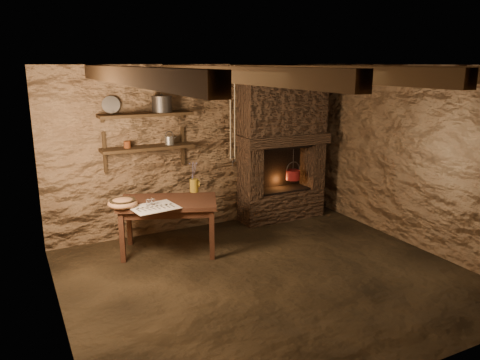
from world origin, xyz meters
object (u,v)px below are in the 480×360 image
work_table (169,224)px  red_pot (293,174)px  stoneware_jug (194,179)px  wooden_bowl (123,203)px  iron_stockpot (162,105)px

work_table → red_pot: 2.29m
work_table → stoneware_jug: bearing=49.2°
stoneware_jug → red_pot: 1.78m
wooden_bowl → iron_stockpot: size_ratio=1.38×
stoneware_jug → iron_stockpot: iron_stockpot is taller
work_table → iron_stockpot: size_ratio=5.29×
iron_stockpot → red_pot: (2.06, -0.12, -1.16)m
wooden_bowl → red_pot: bearing=9.8°
wooden_bowl → red_pot: (2.80, 0.48, -0.04)m
work_table → stoneware_jug: size_ratio=3.42×
work_table → red_pot: (2.22, 0.47, 0.33)m
wooden_bowl → iron_stockpot: (0.74, 0.60, 1.12)m
wooden_bowl → red_pot: red_pot is taller
iron_stockpot → red_pot: iron_stockpot is taller
red_pot → wooden_bowl: bearing=-170.2°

